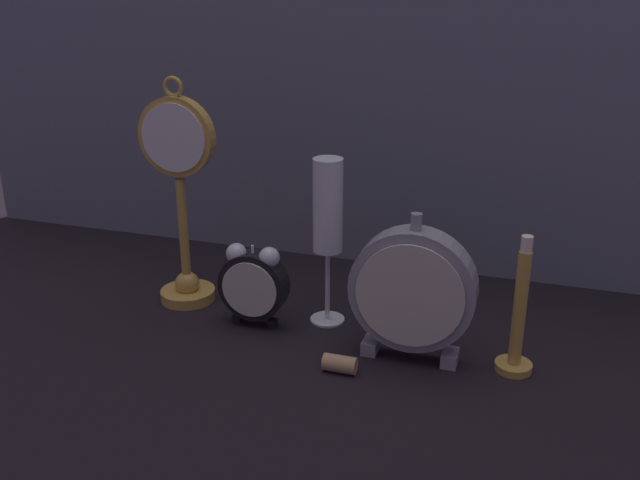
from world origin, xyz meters
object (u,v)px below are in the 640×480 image
alarm_clock_twin_bell (253,282)px  brass_candlestick (518,325)px  wine_cork (340,364)px  pocket_watch_on_stand (181,199)px  champagne_flute (328,217)px  mantel_clock_silver (413,291)px

alarm_clock_twin_bell → brass_candlestick: bearing=-2.1°
alarm_clock_twin_bell → wine_cork: alarm_clock_twin_bell is taller
pocket_watch_on_stand → wine_cork: (0.28, -0.13, -0.15)m
alarm_clock_twin_bell → champagne_flute: size_ratio=0.50×
alarm_clock_twin_bell → champagne_flute: (0.09, 0.04, 0.09)m
pocket_watch_on_stand → champagne_flute: 0.22m
brass_candlestick → wine_cork: size_ratio=4.28×
champagne_flute → wine_cork: (0.06, -0.13, -0.15)m
alarm_clock_twin_bell → brass_candlestick: (0.36, -0.01, -0.00)m
pocket_watch_on_stand → brass_candlestick: bearing=-6.8°
pocket_watch_on_stand → wine_cork: size_ratio=7.99×
champagne_flute → wine_cork: 0.20m
alarm_clock_twin_bell → pocket_watch_on_stand: bearing=160.8°
mantel_clock_silver → champagne_flute: champagne_flute is taller
alarm_clock_twin_bell → wine_cork: 0.18m
brass_candlestick → wine_cork: (-0.21, -0.07, -0.05)m
wine_cork → alarm_clock_twin_bell: bearing=150.8°
mantel_clock_silver → brass_candlestick: bearing=5.3°
pocket_watch_on_stand → mantel_clock_silver: bearing=-11.1°
mantel_clock_silver → wine_cork: 0.13m
brass_candlestick → wine_cork: bearing=-161.0°
pocket_watch_on_stand → alarm_clock_twin_bell: (0.13, -0.04, -0.09)m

